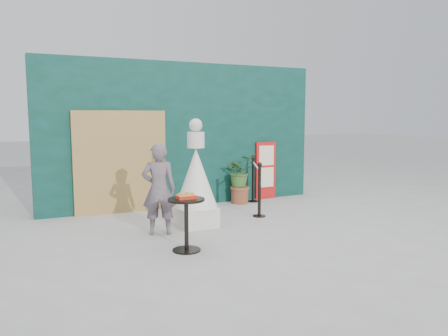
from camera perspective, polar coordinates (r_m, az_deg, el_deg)
ground at (r=6.72m, az=4.50°, el=-9.62°), size 60.00×60.00×0.00m
back_wall at (r=9.31m, az=-5.22°, el=4.36°), size 6.00×0.30×3.00m
bamboo_fence at (r=8.75m, az=-13.32°, el=0.75°), size 1.80×0.08×2.00m
woman at (r=7.04m, az=-8.50°, el=-2.75°), size 0.62×0.50×1.47m
menu_board at (r=10.03m, az=5.45°, el=-0.34°), size 0.50×0.07×1.30m
statue at (r=7.49m, az=-3.66°, el=-1.95°), size 0.72×0.72×1.86m
cafe_table at (r=6.18m, az=-4.94°, el=-6.30°), size 0.52×0.52×0.75m
food_basket at (r=6.13m, az=-4.96°, el=-3.66°), size 0.26×0.19×0.11m
planter at (r=9.47m, az=2.07°, el=-0.99°), size 0.62×0.54×1.05m
stanchion_barrier at (r=8.96m, az=4.21°, el=-2.20°), size 0.84×1.54×1.03m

